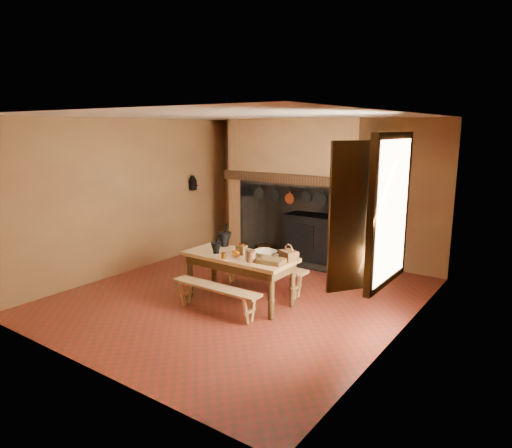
# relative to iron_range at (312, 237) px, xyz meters

# --- Properties ---
(floor) EXTENTS (5.50, 5.50, 0.00)m
(floor) POSITION_rel_iron_range_xyz_m (0.04, -2.45, -0.48)
(floor) COLOR maroon
(floor) RESTS_ON ground
(ceiling) EXTENTS (5.50, 5.50, 0.00)m
(ceiling) POSITION_rel_iron_range_xyz_m (0.04, -2.45, 2.32)
(ceiling) COLOR silver
(ceiling) RESTS_ON back_wall
(back_wall) EXTENTS (5.00, 0.02, 2.80)m
(back_wall) POSITION_rel_iron_range_xyz_m (0.04, 0.30, 0.92)
(back_wall) COLOR olive
(back_wall) RESTS_ON floor
(wall_left) EXTENTS (0.02, 5.50, 2.80)m
(wall_left) POSITION_rel_iron_range_xyz_m (-2.46, -2.45, 0.92)
(wall_left) COLOR olive
(wall_left) RESTS_ON floor
(wall_right) EXTENTS (0.02, 5.50, 2.80)m
(wall_right) POSITION_rel_iron_range_xyz_m (2.54, -2.45, 0.92)
(wall_right) COLOR olive
(wall_right) RESTS_ON floor
(wall_front) EXTENTS (5.00, 0.02, 2.80)m
(wall_front) POSITION_rel_iron_range_xyz_m (0.04, -5.20, 0.92)
(wall_front) COLOR olive
(wall_front) RESTS_ON floor
(chimney_breast) EXTENTS (2.95, 0.96, 2.80)m
(chimney_breast) POSITION_rel_iron_range_xyz_m (-0.26, -0.14, 1.33)
(chimney_breast) COLOR olive
(chimney_breast) RESTS_ON floor
(iron_range) EXTENTS (1.12, 0.55, 1.60)m
(iron_range) POSITION_rel_iron_range_xyz_m (0.00, 0.00, 0.00)
(iron_range) COLOR black
(iron_range) RESTS_ON floor
(hearth_pans) EXTENTS (0.51, 0.62, 0.20)m
(hearth_pans) POSITION_rel_iron_range_xyz_m (-1.01, -0.23, -0.39)
(hearth_pans) COLOR gold
(hearth_pans) RESTS_ON floor
(hanging_pans) EXTENTS (1.92, 0.29, 0.27)m
(hanging_pans) POSITION_rel_iron_range_xyz_m (-0.30, -0.64, 0.88)
(hanging_pans) COLOR black
(hanging_pans) RESTS_ON chimney_breast
(onion_string) EXTENTS (0.12, 0.10, 0.46)m
(onion_string) POSITION_rel_iron_range_xyz_m (1.04, -0.66, 0.85)
(onion_string) COLOR #B57521
(onion_string) RESTS_ON chimney_breast
(herb_bunch) EXTENTS (0.20, 0.20, 0.35)m
(herb_bunch) POSITION_rel_iron_range_xyz_m (1.22, -0.66, 0.90)
(herb_bunch) COLOR olive
(herb_bunch) RESTS_ON chimney_breast
(window) EXTENTS (0.39, 1.75, 1.76)m
(window) POSITION_rel_iron_range_xyz_m (2.39, -2.85, 1.22)
(window) COLOR white
(window) RESTS_ON wall_right
(wall_coffee_mill) EXTENTS (0.23, 0.16, 0.31)m
(wall_coffee_mill) POSITION_rel_iron_range_xyz_m (-2.38, -0.90, 1.03)
(wall_coffee_mill) COLOR black
(wall_coffee_mill) RESTS_ON wall_left
(work_table) EXTENTS (1.72, 0.76, 0.75)m
(work_table) POSITION_rel_iron_range_xyz_m (0.17, -2.63, 0.14)
(work_table) COLOR tan
(work_table) RESTS_ON floor
(bench_front) EXTENTS (1.46, 0.25, 0.41)m
(bench_front) POSITION_rel_iron_range_xyz_m (0.17, -3.20, -0.18)
(bench_front) COLOR tan
(bench_front) RESTS_ON floor
(bench_back) EXTENTS (1.59, 0.28, 0.45)m
(bench_back) POSITION_rel_iron_range_xyz_m (0.17, -2.02, -0.15)
(bench_back) COLOR tan
(bench_back) RESTS_ON floor
(mortar_large) EXTENTS (0.23, 0.23, 0.38)m
(mortar_large) POSITION_rel_iron_range_xyz_m (-0.35, -2.36, 0.39)
(mortar_large) COLOR black
(mortar_large) RESTS_ON work_table
(mortar_small) EXTENTS (0.17, 0.17, 0.28)m
(mortar_small) POSITION_rel_iron_range_xyz_m (-0.18, -2.77, 0.36)
(mortar_small) COLOR black
(mortar_small) RESTS_ON work_table
(coffee_grinder) EXTENTS (0.19, 0.15, 0.21)m
(coffee_grinder) POSITION_rel_iron_range_xyz_m (0.18, -2.60, 0.34)
(coffee_grinder) COLOR #3D2913
(coffee_grinder) RESTS_ON work_table
(brass_mug_a) EXTENTS (0.09, 0.09, 0.09)m
(brass_mug_a) POSITION_rel_iron_range_xyz_m (0.10, -2.93, 0.30)
(brass_mug_a) COLOR gold
(brass_mug_a) RESTS_ON work_table
(brass_mug_b) EXTENTS (0.08, 0.08, 0.08)m
(brass_mug_b) POSITION_rel_iron_range_xyz_m (0.35, -2.33, 0.30)
(brass_mug_b) COLOR gold
(brass_mug_b) RESTS_ON work_table
(mixing_bowl) EXTENTS (0.39, 0.39, 0.08)m
(mixing_bowl) POSITION_rel_iron_range_xyz_m (0.52, -2.47, 0.30)
(mixing_bowl) COLOR beige
(mixing_bowl) RESTS_ON work_table
(stoneware_crock) EXTENTS (0.17, 0.17, 0.17)m
(stoneware_crock) POSITION_rel_iron_range_xyz_m (0.53, -2.83, 0.34)
(stoneware_crock) COLOR #573220
(stoneware_crock) RESTS_ON work_table
(glass_jar) EXTENTS (0.09, 0.09, 0.14)m
(glass_jar) POSITION_rel_iron_range_xyz_m (0.44, -2.79, 0.33)
(glass_jar) COLOR beige
(glass_jar) RESTS_ON work_table
(wicker_basket) EXTENTS (0.31, 0.27, 0.25)m
(wicker_basket) POSITION_rel_iron_range_xyz_m (0.93, -2.46, 0.34)
(wicker_basket) COLOR #442414
(wicker_basket) RESTS_ON work_table
(wooden_tray) EXTENTS (0.41, 0.32, 0.07)m
(wooden_tray) POSITION_rel_iron_range_xyz_m (0.80, -2.72, 0.29)
(wooden_tray) COLOR #3D2913
(wooden_tray) RESTS_ON work_table
(brass_cup) EXTENTS (0.15, 0.15, 0.10)m
(brass_cup) POSITION_rel_iron_range_xyz_m (0.21, -2.76, 0.31)
(brass_cup) COLOR gold
(brass_cup) RESTS_ON work_table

